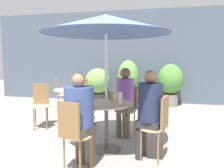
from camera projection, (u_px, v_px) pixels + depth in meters
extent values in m
plane|color=gray|center=(103.00, 152.00, 3.32)|extent=(20.00, 20.00, 0.00)
cube|color=#4C5666|center=(135.00, 57.00, 7.17)|extent=(10.00, 0.06, 3.00)
cylinder|color=#514C47|center=(106.00, 149.00, 3.41)|extent=(0.45, 0.45, 0.01)
cylinder|color=#514C47|center=(106.00, 127.00, 3.38)|extent=(0.06, 0.06, 0.70)
cylinder|color=#CCB284|center=(106.00, 104.00, 3.34)|extent=(0.82, 0.82, 0.02)
cylinder|color=#514C47|center=(73.00, 121.00, 4.96)|extent=(0.45, 0.45, 0.01)
cylinder|color=#514C47|center=(72.00, 106.00, 4.92)|extent=(0.06, 0.06, 0.70)
cylinder|color=#CCB284|center=(72.00, 90.00, 4.88)|extent=(0.81, 0.81, 0.02)
cylinder|color=tan|center=(78.00, 136.00, 2.72)|extent=(0.37, 0.37, 0.02)
cylinder|color=olive|center=(64.00, 155.00, 2.70)|extent=(0.02, 0.02, 0.44)
cylinder|color=olive|center=(80.00, 159.00, 2.59)|extent=(0.02, 0.02, 0.44)
cylinder|color=olive|center=(76.00, 148.00, 2.91)|extent=(0.02, 0.02, 0.44)
cylinder|color=olive|center=(91.00, 152.00, 2.80)|extent=(0.02, 0.02, 0.44)
cube|color=olive|center=(69.00, 121.00, 2.55)|extent=(0.31, 0.11, 0.44)
cylinder|color=tan|center=(152.00, 128.00, 3.02)|extent=(0.37, 0.37, 0.02)
cylinder|color=olive|center=(158.00, 149.00, 2.89)|extent=(0.02, 0.02, 0.44)
cylinder|color=olive|center=(163.00, 143.00, 3.10)|extent=(0.02, 0.02, 0.44)
cylinder|color=olive|center=(141.00, 145.00, 3.00)|extent=(0.02, 0.02, 0.44)
cylinder|color=olive|center=(147.00, 140.00, 3.21)|extent=(0.02, 0.02, 0.44)
cube|color=olive|center=(165.00, 113.00, 2.92)|extent=(0.11, 0.31, 0.44)
cylinder|color=tan|center=(126.00, 111.00, 4.01)|extent=(0.37, 0.37, 0.02)
cylinder|color=olive|center=(134.00, 123.00, 4.08)|extent=(0.02, 0.02, 0.44)
cylinder|color=olive|center=(123.00, 121.00, 4.20)|extent=(0.02, 0.02, 0.44)
cylinder|color=olive|center=(129.00, 126.00, 3.87)|extent=(0.02, 0.02, 0.44)
cylinder|color=olive|center=(117.00, 124.00, 3.99)|extent=(0.02, 0.02, 0.44)
cube|color=olive|center=(130.00, 97.00, 4.13)|extent=(0.31, 0.11, 0.44)
cylinder|color=tan|center=(87.00, 95.00, 5.80)|extent=(0.37, 0.37, 0.02)
cylinder|color=olive|center=(80.00, 104.00, 5.79)|extent=(0.02, 0.02, 0.44)
cylinder|color=olive|center=(88.00, 105.00, 5.66)|extent=(0.02, 0.02, 0.44)
cylinder|color=olive|center=(86.00, 103.00, 5.99)|extent=(0.02, 0.02, 0.44)
cylinder|color=olive|center=(93.00, 104.00, 5.87)|extent=(0.02, 0.02, 0.44)
cube|color=olive|center=(83.00, 87.00, 5.63)|extent=(0.31, 0.13, 0.44)
cylinder|color=tan|center=(41.00, 106.00, 4.43)|extent=(0.37, 0.37, 0.02)
cylinder|color=olive|center=(48.00, 116.00, 4.59)|extent=(0.02, 0.02, 0.44)
cylinder|color=olive|center=(36.00, 116.00, 4.54)|extent=(0.02, 0.02, 0.44)
cylinder|color=olive|center=(47.00, 119.00, 4.36)|extent=(0.02, 0.02, 0.44)
cylinder|color=olive|center=(34.00, 119.00, 4.31)|extent=(0.02, 0.02, 0.44)
cube|color=olive|center=(41.00, 94.00, 4.56)|extent=(0.30, 0.16, 0.44)
cylinder|color=tan|center=(137.00, 93.00, 6.15)|extent=(0.37, 0.37, 0.02)
cylinder|color=olive|center=(133.00, 101.00, 6.31)|extent=(0.02, 0.02, 0.44)
cylinder|color=olive|center=(132.00, 102.00, 6.07)|extent=(0.02, 0.02, 0.44)
cylinder|color=olive|center=(141.00, 101.00, 6.27)|extent=(0.02, 0.02, 0.44)
cylinder|color=olive|center=(141.00, 102.00, 6.04)|extent=(0.02, 0.02, 0.44)
cube|color=olive|center=(131.00, 85.00, 6.14)|extent=(0.06, 0.32, 0.44)
cylinder|color=tan|center=(63.00, 95.00, 5.93)|extent=(0.37, 0.37, 0.02)
cylinder|color=olive|center=(58.00, 102.00, 6.04)|extent=(0.02, 0.02, 0.44)
cylinder|color=olive|center=(58.00, 104.00, 5.81)|extent=(0.02, 0.02, 0.44)
cylinder|color=olive|center=(67.00, 102.00, 6.10)|extent=(0.02, 0.02, 0.44)
cylinder|color=olive|center=(68.00, 104.00, 5.87)|extent=(0.02, 0.02, 0.44)
cube|color=olive|center=(56.00, 86.00, 5.86)|extent=(0.17, 0.29, 0.44)
cylinder|color=brown|center=(91.00, 150.00, 2.87)|extent=(0.11, 0.11, 0.44)
cylinder|color=brown|center=(81.00, 147.00, 2.94)|extent=(0.11, 0.11, 0.44)
cube|color=brown|center=(79.00, 130.00, 2.75)|extent=(0.40, 0.42, 0.11)
cylinder|color=#384C84|center=(79.00, 106.00, 2.72)|extent=(0.37, 0.37, 0.49)
sphere|color=#9E7051|center=(79.00, 80.00, 2.68)|extent=(0.17, 0.17, 0.17)
cylinder|color=#2D2D33|center=(143.00, 140.00, 3.19)|extent=(0.10, 0.10, 0.44)
cylinder|color=#2D2D33|center=(139.00, 144.00, 3.06)|extent=(0.10, 0.10, 0.44)
cube|color=#2D2D33|center=(150.00, 123.00, 3.04)|extent=(0.39, 0.36, 0.10)
cylinder|color=#232847|center=(150.00, 102.00, 3.00)|extent=(0.34, 0.34, 0.51)
sphere|color=#9E7051|center=(151.00, 77.00, 2.96)|extent=(0.18, 0.18, 0.18)
cylinder|color=brown|center=(119.00, 125.00, 3.93)|extent=(0.09, 0.09, 0.44)
cylinder|color=brown|center=(126.00, 126.00, 3.86)|extent=(0.09, 0.09, 0.44)
cube|color=brown|center=(125.00, 109.00, 3.97)|extent=(0.34, 0.36, 0.09)
cylinder|color=#7A4C9E|center=(125.00, 92.00, 3.93)|extent=(0.32, 0.32, 0.50)
sphere|color=brown|center=(125.00, 73.00, 3.90)|extent=(0.19, 0.19, 0.19)
cylinder|color=beige|center=(120.00, 99.00, 3.16)|extent=(0.06, 0.06, 0.20)
cylinder|color=#B28433|center=(111.00, 96.00, 3.58)|extent=(0.06, 0.06, 0.15)
cylinder|color=#DBC65B|center=(91.00, 99.00, 3.18)|extent=(0.06, 0.06, 0.17)
cylinder|color=#47423D|center=(98.00, 98.00, 7.05)|extent=(0.42, 0.42, 0.32)
ellipsoid|color=#709E51|center=(98.00, 81.00, 6.99)|extent=(0.80, 0.80, 0.81)
cylinder|color=#93664C|center=(128.00, 98.00, 6.88)|extent=(0.47, 0.47, 0.36)
ellipsoid|color=#609947|center=(128.00, 77.00, 6.81)|extent=(0.66, 0.66, 1.02)
cylinder|color=slate|center=(170.00, 100.00, 6.65)|extent=(0.49, 0.49, 0.36)
ellipsoid|color=#4C8938|center=(170.00, 79.00, 6.58)|extent=(0.75, 0.75, 0.92)
cylinder|color=silver|center=(106.00, 84.00, 3.30)|extent=(0.04, 0.04, 2.05)
cone|color=#3D5184|center=(106.00, 24.00, 3.20)|extent=(1.88, 1.88, 0.28)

